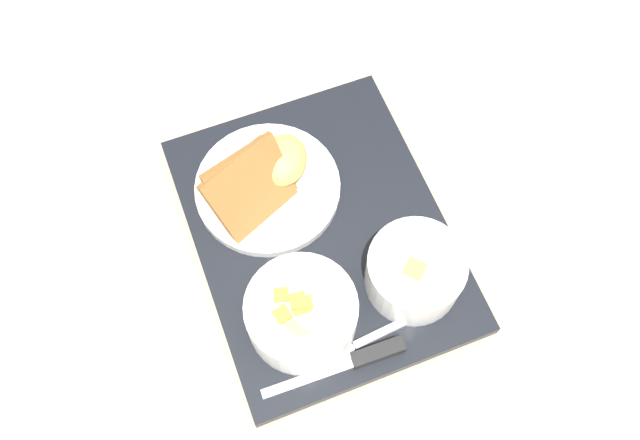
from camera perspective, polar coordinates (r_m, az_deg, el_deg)
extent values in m
plane|color=tan|center=(0.85, 0.00, -1.36)|extent=(4.00, 4.00, 0.00)
cube|color=black|center=(0.84, 0.00, -1.11)|extent=(0.42, 0.35, 0.02)
cylinder|color=white|center=(0.77, -1.56, -7.91)|extent=(0.13, 0.13, 0.06)
torus|color=white|center=(0.74, -1.62, -7.32)|extent=(0.13, 0.13, 0.01)
cylinder|color=#8EBC6B|center=(0.74, -1.62, -8.43)|extent=(0.04, 0.04, 0.02)
cylinder|color=#8EBC6B|center=(0.75, -1.67, -7.27)|extent=(0.03, 0.03, 0.02)
cylinder|color=#8EBC6B|center=(0.75, 0.04, -7.07)|extent=(0.05, 0.05, 0.01)
cylinder|color=#8EBC6B|center=(0.75, -0.58, -5.56)|extent=(0.05, 0.05, 0.01)
cube|color=orange|center=(0.74, -3.18, -8.07)|extent=(0.02, 0.02, 0.02)
cube|color=orange|center=(0.74, -1.87, -6.94)|extent=(0.02, 0.02, 0.02)
cube|color=orange|center=(0.74, -1.23, -7.06)|extent=(0.02, 0.02, 0.01)
cube|color=orange|center=(0.74, -1.62, -7.32)|extent=(0.02, 0.02, 0.01)
cube|color=orange|center=(0.75, -3.28, -6.44)|extent=(0.02, 0.02, 0.01)
cylinder|color=white|center=(0.79, 7.98, -4.33)|extent=(0.11, 0.11, 0.06)
torus|color=white|center=(0.76, 8.24, -3.61)|extent=(0.11, 0.11, 0.01)
cylinder|color=olive|center=(0.78, 8.07, -4.09)|extent=(0.10, 0.10, 0.04)
cube|color=tan|center=(0.76, 7.93, -4.27)|extent=(0.03, 0.03, 0.02)
cylinder|color=white|center=(0.85, -4.42, 2.71)|extent=(0.18, 0.18, 0.01)
ellipsoid|color=#EAB756|center=(0.84, -3.14, 5.06)|extent=(0.09, 0.08, 0.04)
cube|color=#93602D|center=(0.82, -5.70, 2.74)|extent=(0.10, 0.12, 0.09)
cube|color=#93602D|center=(0.82, -5.80, 2.25)|extent=(0.11, 0.12, 0.09)
cube|color=silver|center=(0.78, -1.07, -13.21)|extent=(0.02, 0.11, 0.00)
cube|color=black|center=(0.78, 4.91, -11.05)|extent=(0.02, 0.06, 0.02)
ellipsoid|color=silver|center=(0.78, 1.19, -11.38)|extent=(0.04, 0.06, 0.01)
cube|color=silver|center=(0.79, 6.01, -9.06)|extent=(0.03, 0.10, 0.01)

